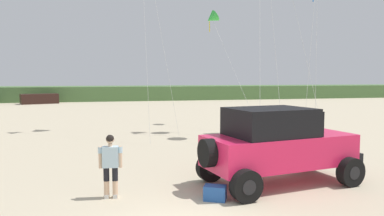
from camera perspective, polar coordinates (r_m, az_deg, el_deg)
The scene contains 6 objects.
dune_ridge at distance 53.42m, azimuth -9.42°, elevation 2.34°, with size 90.00×7.83×1.94m, color #4C703D.
jeep at distance 11.05m, azimuth 13.14°, elevation -5.44°, with size 5.00×3.08×2.26m.
person_watching at distance 9.81m, azimuth -12.58°, elevation -8.30°, with size 0.62×0.33×1.67m.
cooler_box at distance 9.62m, azimuth 3.62°, elevation -13.06°, with size 0.56×0.36×0.38m, color #23519E.
distant_sedan at distance 47.93m, azimuth -22.66°, elevation 1.33°, with size 4.20×1.70×1.20m, color black.
kite_purple_stunt at distance 25.14m, azimuth 3.10°, elevation 13.79°, with size 1.69×6.14×7.61m.
Camera 1 is at (-1.66, -7.11, 3.13)m, focal length 34.25 mm.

